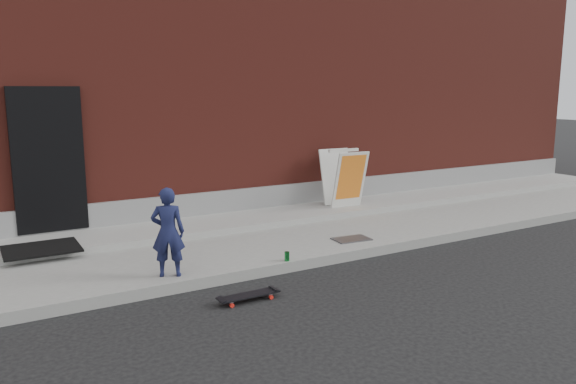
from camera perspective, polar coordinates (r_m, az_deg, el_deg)
ground at (r=7.78m, az=0.23°, el=-8.19°), size 80.00×80.00×0.00m
sidewalk at (r=9.02m, az=-4.64°, el=-5.09°), size 20.00×3.00×0.15m
apron at (r=9.79m, az=-6.94°, el=-3.14°), size 20.00×1.20×0.10m
building at (r=13.86m, az=-14.87°, el=10.14°), size 20.00×8.10×5.00m
child at (r=7.19m, az=-12.10°, el=-4.00°), size 0.49×0.42×1.14m
skateboard at (r=6.78m, az=-4.01°, el=-10.45°), size 0.75×0.20×0.08m
pizza_sign at (r=10.88m, az=5.69°, el=1.48°), size 0.70×0.81×1.10m
soda_can at (r=7.77m, az=-0.10°, el=-6.55°), size 0.07×0.07×0.13m
doormat at (r=8.68m, az=-23.77°, el=-5.29°), size 1.01×0.82×0.03m
utility_plate at (r=8.91m, az=6.48°, el=-4.77°), size 0.60×0.42×0.02m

